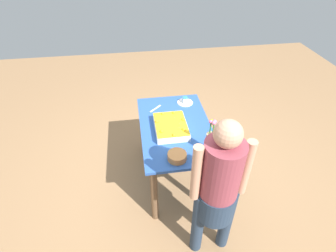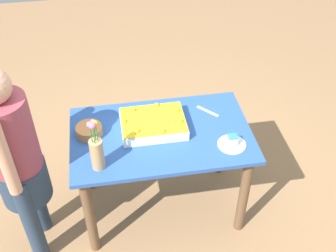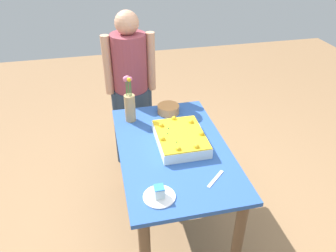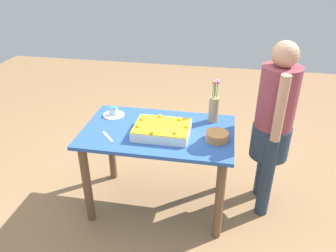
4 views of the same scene
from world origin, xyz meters
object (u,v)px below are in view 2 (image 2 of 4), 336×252
at_px(flower_vase, 97,151).
at_px(fruit_bowl, 89,131).
at_px(sheet_cake, 153,124).
at_px(cake_knife, 208,111).
at_px(person_standing, 17,159).
at_px(serving_plate_with_slice, 232,142).

distance_m(flower_vase, fruit_bowl, 0.33).
height_order(sheet_cake, fruit_bowl, sheet_cake).
distance_m(cake_knife, person_standing, 1.33).
xyz_separation_m(sheet_cake, flower_vase, (0.38, 0.30, 0.09)).
relative_size(sheet_cake, person_standing, 0.29).
bearing_deg(cake_knife, fruit_bowl, 54.60).
bearing_deg(sheet_cake, person_standing, 15.30).
distance_m(sheet_cake, flower_vase, 0.50).
bearing_deg(flower_vase, serving_plate_with_slice, -176.44).
height_order(cake_knife, flower_vase, flower_vase).
xyz_separation_m(sheet_cake, fruit_bowl, (0.43, -0.01, -0.01)).
xyz_separation_m(serving_plate_with_slice, person_standing, (1.35, -0.01, 0.06)).
height_order(sheet_cake, serving_plate_with_slice, sheet_cake).
bearing_deg(cake_knife, person_standing, 62.92).
height_order(sheet_cake, cake_knife, sheet_cake).
relative_size(flower_vase, person_standing, 0.25).
height_order(flower_vase, fruit_bowl, flower_vase).
xyz_separation_m(serving_plate_with_slice, fruit_bowl, (0.91, -0.26, 0.01)).
bearing_deg(sheet_cake, cake_knife, -164.24).
xyz_separation_m(serving_plate_with_slice, cake_knife, (0.07, -0.36, -0.02)).
distance_m(flower_vase, person_standing, 0.49).
distance_m(serving_plate_with_slice, cake_knife, 0.37).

